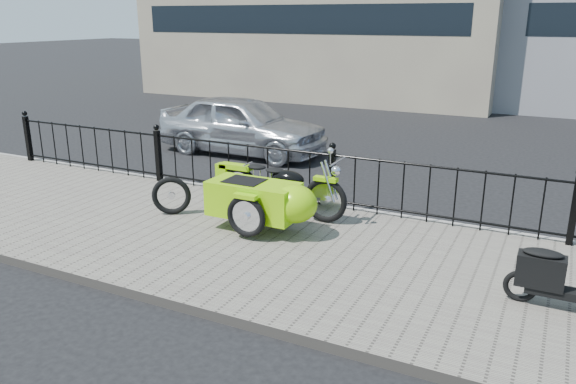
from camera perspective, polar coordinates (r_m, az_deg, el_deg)
The scene contains 8 objects.
ground at distance 8.10m, azimuth 0.87°, elevation -5.02°, with size 120.00×120.00×0.00m, color black.
sidewalk at distance 7.66m, azimuth -0.76°, elevation -5.88°, with size 30.00×3.80×0.12m, color #676057.
curb at distance 9.32m, azimuth 4.71°, elevation -1.64°, with size 30.00×0.10×0.12m, color gray.
iron_fence at distance 9.03m, azimuth 4.46°, elevation 1.26°, with size 14.11×0.11×1.08m.
motorcycle_sidecar at distance 8.09m, azimuth -1.92°, elevation -0.58°, with size 2.28×1.48×0.98m.
scooter at distance 6.59m, azimuth 26.10°, elevation -7.92°, with size 1.33×0.39×0.90m.
spare_tire at distance 8.91m, azimuth -11.76°, elevation -0.38°, with size 0.61×0.61×0.09m, color black.
sedan_car at distance 13.20m, azimuth -4.70°, elevation 6.84°, with size 1.62×4.03×1.37m, color silver.
Camera 1 is at (3.23, -6.75, 3.09)m, focal length 35.00 mm.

